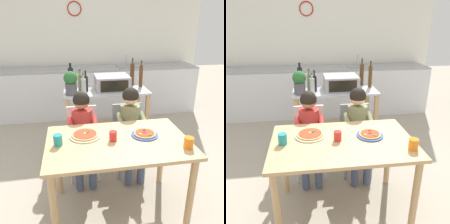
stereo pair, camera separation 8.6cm
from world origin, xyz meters
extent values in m
plane|color=#A89E8C|center=(0.00, 1.18, 0.00)|extent=(11.76, 11.76, 0.00)
cube|color=white|center=(0.00, 3.00, 1.35)|extent=(4.52, 0.12, 2.70)
torus|color=red|center=(-0.23, 2.93, 1.92)|extent=(0.26, 0.02, 0.26)
cube|color=silver|center=(0.00, 2.59, 0.44)|extent=(4.07, 0.60, 0.87)
cube|color=#9E9EA3|center=(0.00, 2.59, 0.89)|extent=(4.07, 0.60, 0.03)
cube|color=gray|center=(0.71, 2.59, 0.90)|extent=(0.40, 0.33, 0.02)
cylinder|color=#B7BABF|center=(0.71, 2.71, 1.00)|extent=(0.02, 0.02, 0.20)
cube|color=#B7BABF|center=(0.08, 1.23, 0.85)|extent=(1.11, 0.54, 0.02)
cube|color=tan|center=(0.08, 1.23, 0.30)|extent=(1.02, 0.50, 0.02)
cube|color=tan|center=(-0.43, 1.00, 0.42)|extent=(0.05, 0.05, 0.84)
cube|color=tan|center=(0.60, 1.00, 0.42)|extent=(0.05, 0.05, 0.84)
cube|color=tan|center=(-0.43, 1.46, 0.42)|extent=(0.05, 0.05, 0.84)
cube|color=tan|center=(0.60, 1.46, 0.42)|extent=(0.05, 0.05, 0.84)
cube|color=#999BA0|center=(0.16, 1.23, 0.96)|extent=(0.44, 0.38, 0.19)
cube|color=black|center=(0.16, 1.03, 0.96)|extent=(0.35, 0.01, 0.14)
cylinder|color=black|center=(0.32, 1.03, 0.90)|extent=(0.02, 0.01, 0.02)
cylinder|color=#ADB7B2|center=(-0.22, 1.09, 0.96)|extent=(0.06, 0.06, 0.19)
cylinder|color=#ADB7B2|center=(-0.22, 1.09, 1.08)|extent=(0.02, 0.02, 0.05)
cylinder|color=black|center=(-0.22, 1.09, 1.12)|extent=(0.03, 0.03, 0.01)
cylinder|color=black|center=(-0.37, 1.30, 1.01)|extent=(0.07, 0.07, 0.29)
cylinder|color=black|center=(-0.37, 1.30, 1.18)|extent=(0.03, 0.03, 0.05)
cylinder|color=black|center=(-0.37, 1.30, 1.21)|extent=(0.03, 0.03, 0.01)
cylinder|color=black|center=(-0.19, 1.18, 0.97)|extent=(0.06, 0.06, 0.20)
cylinder|color=black|center=(-0.19, 1.18, 1.10)|extent=(0.02, 0.02, 0.06)
cylinder|color=black|center=(-0.19, 1.18, 1.14)|extent=(0.02, 0.02, 0.01)
cylinder|color=#4C2D14|center=(0.58, 1.28, 1.01)|extent=(0.05, 0.05, 0.29)
cylinder|color=#4C2D14|center=(0.58, 1.28, 1.19)|extent=(0.02, 0.02, 0.05)
cylinder|color=black|center=(0.58, 1.28, 1.22)|extent=(0.02, 0.02, 0.01)
cylinder|color=olive|center=(-0.25, 1.26, 0.97)|extent=(0.05, 0.05, 0.21)
cylinder|color=olive|center=(-0.25, 1.26, 1.10)|extent=(0.02, 0.02, 0.05)
cylinder|color=black|center=(-0.25, 1.26, 1.13)|extent=(0.03, 0.03, 0.01)
cylinder|color=#4C2D14|center=(0.49, 1.41, 1.01)|extent=(0.06, 0.06, 0.30)
cylinder|color=#4C2D14|center=(0.49, 1.41, 1.20)|extent=(0.02, 0.02, 0.07)
cylinder|color=black|center=(0.49, 1.41, 1.24)|extent=(0.02, 0.02, 0.01)
cylinder|color=#4C4C51|center=(-0.37, 1.08, 0.94)|extent=(0.14, 0.14, 0.15)
sphere|color=#28602D|center=(-0.37, 1.08, 1.07)|extent=(0.17, 0.17, 0.17)
cube|color=tan|center=(0.00, 0.00, 0.74)|extent=(1.24, 0.79, 0.03)
cylinder|color=tan|center=(-0.56, -0.33, 0.36)|extent=(0.06, 0.06, 0.73)
cylinder|color=tan|center=(0.56, -0.33, 0.36)|extent=(0.06, 0.06, 0.73)
cylinder|color=tan|center=(-0.56, 0.33, 0.36)|extent=(0.06, 0.06, 0.73)
cylinder|color=tan|center=(0.56, 0.33, 0.36)|extent=(0.06, 0.06, 0.73)
cube|color=silver|center=(-0.28, 0.60, 0.44)|extent=(0.36, 0.36, 0.04)
cube|color=silver|center=(-0.28, 0.76, 0.63)|extent=(0.34, 0.03, 0.38)
cylinder|color=silver|center=(-0.13, 0.45, 0.22)|extent=(0.03, 0.03, 0.42)
cylinder|color=silver|center=(-0.43, 0.45, 0.22)|extent=(0.03, 0.03, 0.42)
cylinder|color=silver|center=(-0.13, 0.75, 0.22)|extent=(0.03, 0.03, 0.42)
cylinder|color=silver|center=(-0.43, 0.75, 0.22)|extent=(0.03, 0.03, 0.42)
cube|color=gray|center=(0.26, 0.59, 0.44)|extent=(0.36, 0.36, 0.04)
cube|color=gray|center=(0.26, 0.75, 0.63)|extent=(0.34, 0.03, 0.38)
cylinder|color=gray|center=(0.41, 0.44, 0.22)|extent=(0.03, 0.03, 0.42)
cylinder|color=gray|center=(0.11, 0.44, 0.22)|extent=(0.03, 0.03, 0.42)
cylinder|color=gray|center=(0.41, 0.74, 0.22)|extent=(0.03, 0.03, 0.42)
cylinder|color=gray|center=(0.11, 0.74, 0.22)|extent=(0.03, 0.03, 0.42)
cube|color=#424C6B|center=(-0.21, 0.46, 0.48)|extent=(0.10, 0.30, 0.10)
cylinder|color=#424C6B|center=(-0.21, 0.33, 0.24)|extent=(0.08, 0.08, 0.44)
cube|color=#424C6B|center=(-0.35, 0.46, 0.48)|extent=(0.10, 0.30, 0.10)
cylinder|color=#424C6B|center=(-0.35, 0.33, 0.24)|extent=(0.08, 0.08, 0.44)
cylinder|color=#BC332D|center=(-0.15, 0.50, 0.69)|extent=(0.06, 0.26, 0.15)
cylinder|color=#BC332D|center=(-0.41, 0.50, 0.69)|extent=(0.06, 0.26, 0.15)
cylinder|color=#BC332D|center=(-0.28, 0.60, 0.66)|extent=(0.22, 0.22, 0.36)
sphere|color=#A37556|center=(-0.28, 0.60, 0.93)|extent=(0.17, 0.17, 0.17)
sphere|color=black|center=(-0.28, 0.60, 0.95)|extent=(0.18, 0.18, 0.18)
cube|color=#424C6B|center=(0.33, 0.45, 0.48)|extent=(0.10, 0.30, 0.10)
cylinder|color=#424C6B|center=(0.33, 0.32, 0.24)|extent=(0.08, 0.08, 0.44)
cube|color=#424C6B|center=(0.19, 0.45, 0.48)|extent=(0.10, 0.30, 0.10)
cylinder|color=#424C6B|center=(0.19, 0.32, 0.24)|extent=(0.08, 0.08, 0.44)
cylinder|color=#7A7F56|center=(0.39, 0.49, 0.71)|extent=(0.06, 0.26, 0.15)
cylinder|color=#7A7F56|center=(0.13, 0.49, 0.71)|extent=(0.06, 0.26, 0.15)
cylinder|color=#7A7F56|center=(0.26, 0.59, 0.67)|extent=(0.22, 0.22, 0.38)
sphere|color=beige|center=(0.26, 0.59, 0.95)|extent=(0.17, 0.17, 0.17)
sphere|color=black|center=(0.26, 0.59, 0.97)|extent=(0.18, 0.18, 0.18)
cylinder|color=beige|center=(-0.28, 0.13, 0.76)|extent=(0.28, 0.28, 0.01)
cylinder|color=tan|center=(-0.28, 0.13, 0.78)|extent=(0.24, 0.24, 0.01)
cylinder|color=#B23D23|center=(-0.28, 0.13, 0.78)|extent=(0.21, 0.21, 0.00)
cylinder|color=#386628|center=(-0.25, 0.16, 0.79)|extent=(0.03, 0.03, 0.01)
cylinder|color=#DBC666|center=(-0.28, 0.13, 0.79)|extent=(0.02, 0.02, 0.01)
cylinder|color=#386628|center=(-0.26, 0.14, 0.79)|extent=(0.03, 0.03, 0.01)
cylinder|color=#3356B7|center=(0.26, 0.05, 0.76)|extent=(0.24, 0.24, 0.01)
cylinder|color=tan|center=(0.26, 0.05, 0.78)|extent=(0.20, 0.20, 0.01)
cylinder|color=#B23D23|center=(0.26, 0.05, 0.78)|extent=(0.17, 0.17, 0.00)
cylinder|color=#563319|center=(0.27, 0.11, 0.79)|extent=(0.03, 0.03, 0.01)
cylinder|color=maroon|center=(0.26, 0.06, 0.79)|extent=(0.03, 0.03, 0.01)
cylinder|color=#DBC666|center=(0.21, 0.03, 0.79)|extent=(0.02, 0.02, 0.01)
cylinder|color=#386628|center=(0.29, 0.00, 0.79)|extent=(0.03, 0.03, 0.01)
cylinder|color=orange|center=(0.54, -0.22, 0.80)|extent=(0.08, 0.08, 0.09)
cylinder|color=red|center=(-0.04, 0.01, 0.80)|extent=(0.07, 0.07, 0.09)
cylinder|color=teal|center=(-0.51, 0.01, 0.81)|extent=(0.07, 0.07, 0.09)
camera|label=1|loc=(-0.37, -1.77, 1.74)|focal=37.59mm
camera|label=2|loc=(-0.28, -1.78, 1.74)|focal=37.59mm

